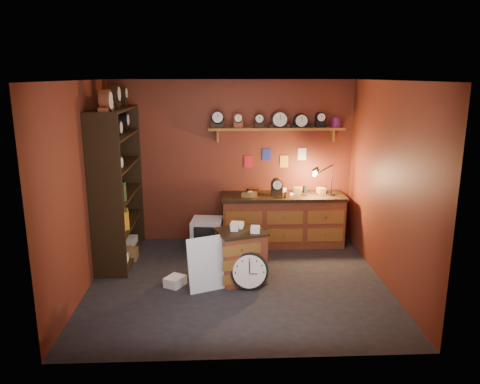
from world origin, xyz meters
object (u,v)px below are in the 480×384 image
object	(u,v)px
shelving_unit	(115,179)
low_cabinet	(241,253)
big_round_clock	(249,271)
workbench	(283,217)

from	to	relation	value
shelving_unit	low_cabinet	world-z (taller)	shelving_unit
shelving_unit	big_round_clock	distance (m)	2.49
shelving_unit	big_round_clock	xyz separation A→B (m)	(1.94, -1.19, -1.01)
workbench	low_cabinet	size ratio (longest dim) A/B	2.52
shelving_unit	low_cabinet	bearing A→B (deg)	-26.43
workbench	big_round_clock	xyz separation A→B (m)	(-0.66, -1.68, -0.23)
workbench	big_round_clock	bearing A→B (deg)	-111.46
workbench	low_cabinet	distance (m)	1.60
shelving_unit	workbench	size ratio (longest dim) A/B	1.26
workbench	big_round_clock	size ratio (longest dim) A/B	4.05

